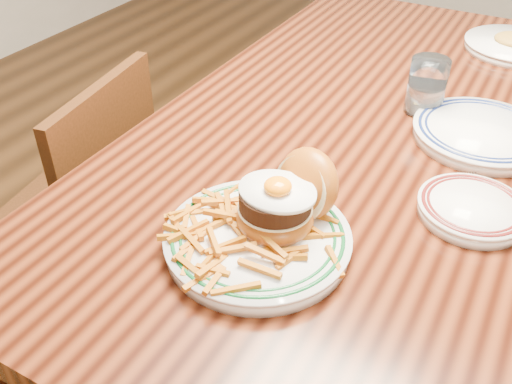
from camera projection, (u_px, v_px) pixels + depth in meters
The scene contains 7 objects.
floor at pixel (338, 349), 1.65m from camera, with size 6.00×6.00×0.00m, color black.
table at pixel (364, 158), 1.26m from camera, with size 0.85×1.60×0.75m.
chair_left at pixel (85, 216), 1.45m from camera, with size 0.44×0.44×0.82m.
main_plate at pixel (266, 224), 0.88m from camera, with size 0.29×0.31×0.14m.
side_plate at pixel (472, 208), 0.95m from camera, with size 0.18×0.19×0.03m.
rear_plate at pixel (482, 133), 1.14m from camera, with size 0.27×0.27×0.03m.
water_glass at pixel (426, 89), 1.21m from camera, with size 0.08×0.08×0.12m.
Camera 1 is at (0.30, -1.04, 1.35)m, focal length 40.00 mm.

